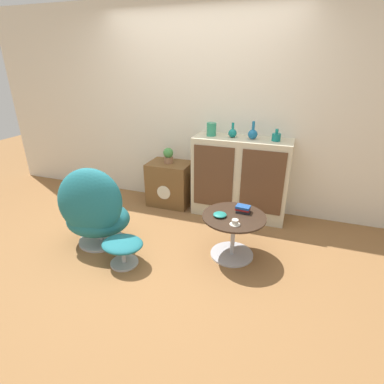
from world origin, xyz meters
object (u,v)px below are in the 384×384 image
(vase_leftmost, at_px, (211,129))
(book_stack, at_px, (243,209))
(coffee_table, at_px, (233,231))
(vase_inner_left, at_px, (233,133))
(vase_inner_right, at_px, (253,134))
(teacup, at_px, (235,223))
(sideboard, at_px, (240,178))
(tv_console, at_px, (170,184))
(egg_chair, at_px, (94,211))
(vase_rightmost, at_px, (276,137))
(potted_plant, at_px, (168,155))
(ottoman, at_px, (123,246))
(bowl, at_px, (220,215))

(vase_leftmost, relative_size, book_stack, 1.07)
(coffee_table, bearing_deg, vase_inner_left, 105.35)
(vase_inner_right, relative_size, teacup, 2.08)
(book_stack, bearing_deg, vase_leftmost, 125.32)
(sideboard, xyz_separation_m, vase_inner_right, (0.11, 0.00, 0.58))
(tv_console, bearing_deg, egg_chair, -105.36)
(vase_leftmost, relative_size, vase_rightmost, 1.16)
(vase_rightmost, bearing_deg, potted_plant, -179.82)
(vase_leftmost, xyz_separation_m, potted_plant, (-0.59, -0.00, -0.39))
(sideboard, xyz_separation_m, ottoman, (-0.86, -1.45, -0.31))
(coffee_table, bearing_deg, vase_leftmost, 119.13)
(potted_plant, bearing_deg, vase_rightmost, 0.18)
(vase_leftmost, distance_m, potted_plant, 0.71)
(egg_chair, relative_size, vase_inner_right, 4.42)
(tv_console, relative_size, book_stack, 4.00)
(vase_rightmost, bearing_deg, vase_inner_left, 180.00)
(ottoman, bearing_deg, sideboard, 59.35)
(tv_console, xyz_separation_m, coffee_table, (1.11, -0.94, -0.01))
(ottoman, bearing_deg, tv_console, 94.66)
(vase_leftmost, height_order, book_stack, vase_leftmost)
(teacup, distance_m, book_stack, 0.28)
(teacup, height_order, book_stack, book_stack)
(vase_inner_left, bearing_deg, book_stack, -68.76)
(tv_console, height_order, bowl, tv_console)
(tv_console, bearing_deg, vase_rightmost, 0.20)
(tv_console, relative_size, bowl, 4.55)
(vase_inner_left, height_order, book_stack, vase_inner_left)
(potted_plant, height_order, bowl, potted_plant)
(vase_inner_left, distance_m, potted_plant, 0.94)
(potted_plant, bearing_deg, vase_inner_right, 0.22)
(vase_rightmost, bearing_deg, vase_leftmost, 180.00)
(vase_rightmost, xyz_separation_m, book_stack, (-0.19, -0.84, -0.57))
(vase_leftmost, bearing_deg, potted_plant, -179.58)
(vase_rightmost, distance_m, bowl, 1.23)
(coffee_table, height_order, teacup, teacup)
(tv_console, xyz_separation_m, teacup, (1.15, -1.11, 0.19))
(bowl, bearing_deg, book_stack, 40.48)
(tv_console, bearing_deg, sideboard, 0.06)
(tv_console, bearing_deg, potted_plant, 177.45)
(sideboard, height_order, coffee_table, sideboard)
(vase_inner_left, xyz_separation_m, book_stack, (0.33, -0.84, -0.58))
(tv_console, height_order, egg_chair, egg_chair)
(potted_plant, relative_size, teacup, 2.07)
(sideboard, distance_m, vase_leftmost, 0.71)
(sideboard, distance_m, ottoman, 1.72)
(sideboard, relative_size, book_stack, 7.85)
(vase_inner_left, bearing_deg, sideboard, -1.71)
(sideboard, bearing_deg, potted_plant, -179.97)
(sideboard, height_order, ottoman, sideboard)
(book_stack, bearing_deg, ottoman, -149.56)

